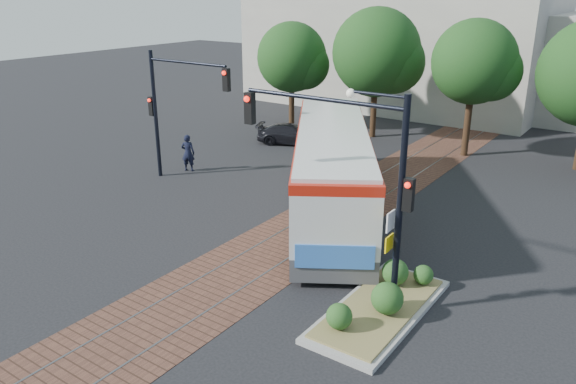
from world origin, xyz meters
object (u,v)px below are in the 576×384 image
at_px(city_bus, 332,165).
at_px(signal_pole_left, 171,99).
at_px(officer, 188,153).
at_px(traffic_island, 382,301).
at_px(signal_pole_main, 360,165).
at_px(parked_car, 291,134).

xyz_separation_m(city_bus, signal_pole_left, (-8.02, -0.90, 1.92)).
relative_size(city_bus, officer, 6.73).
bearing_deg(traffic_island, officer, 155.47).
height_order(city_bus, traffic_island, city_bus).
bearing_deg(signal_pole_main, traffic_island, -5.36).
distance_m(signal_pole_main, signal_pole_left, 13.14).
bearing_deg(officer, city_bus, 152.15).
height_order(signal_pole_left, parked_car, signal_pole_left).
distance_m(signal_pole_left, parked_car, 9.20).
bearing_deg(traffic_island, signal_pole_left, 159.64).
xyz_separation_m(city_bus, officer, (-8.57, 0.48, -1.01)).
height_order(traffic_island, officer, officer).
relative_size(traffic_island, signal_pole_left, 0.87).
bearing_deg(parked_car, city_bus, -159.38).
bearing_deg(signal_pole_left, officer, 111.60).
xyz_separation_m(city_bus, parked_car, (-7.31, 7.67, -1.36)).
distance_m(city_bus, signal_pole_left, 8.30).
bearing_deg(city_bus, parked_car, 101.82).
height_order(traffic_island, signal_pole_main, signal_pole_main).
xyz_separation_m(traffic_island, signal_pole_main, (-0.96, 0.09, 3.83)).
xyz_separation_m(traffic_island, officer, (-13.73, 6.27, 0.60)).
relative_size(signal_pole_left, officer, 3.24).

